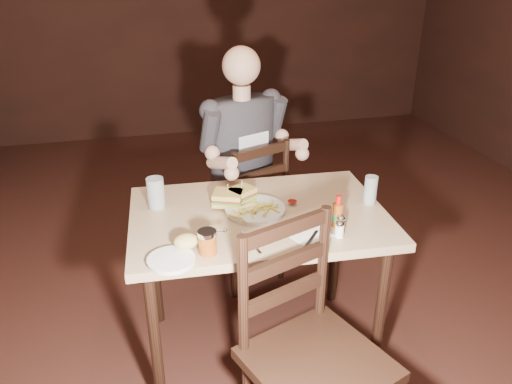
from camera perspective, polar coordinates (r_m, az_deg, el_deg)
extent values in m
plane|color=black|center=(2.64, -3.12, -17.95)|extent=(7.00, 7.00, 0.00)
plane|color=#391C15|center=(5.41, -11.17, 20.76)|extent=(6.00, 0.00, 6.00)
cube|color=tan|center=(2.23, 0.31, -2.85)|extent=(1.17, 0.82, 0.04)
cylinder|color=black|center=(2.18, -11.41, -16.70)|extent=(0.05, 0.05, 0.73)
cylinder|color=black|center=(2.66, -11.53, -7.99)|extent=(0.05, 0.05, 0.73)
cylinder|color=black|center=(2.35, 13.97, -13.47)|extent=(0.05, 0.05, 0.73)
cylinder|color=black|center=(2.80, 9.04, -5.95)|extent=(0.05, 0.05, 0.73)
cylinder|color=white|center=(2.23, -0.11, -2.08)|extent=(0.28, 0.28, 0.02)
ellipsoid|color=maroon|center=(2.29, 4.18, -1.04)|extent=(0.04, 0.04, 0.01)
cylinder|color=silver|center=(2.29, -11.38, -0.12)|extent=(0.08, 0.08, 0.14)
cylinder|color=silver|center=(2.34, 12.95, 0.21)|extent=(0.06, 0.06, 0.13)
cube|color=white|center=(2.07, 6.01, -4.75)|extent=(0.20, 0.19, 0.00)
cube|color=silver|center=(2.00, -0.61, -5.73)|extent=(0.05, 0.19, 0.00)
cube|color=silver|center=(2.01, 6.17, -5.62)|extent=(0.12, 0.15, 0.01)
cylinder|color=white|center=(1.91, -9.65, -7.77)|extent=(0.18, 0.18, 0.01)
ellipsoid|color=tan|center=(1.95, -7.99, -5.59)|extent=(0.10, 0.08, 0.06)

